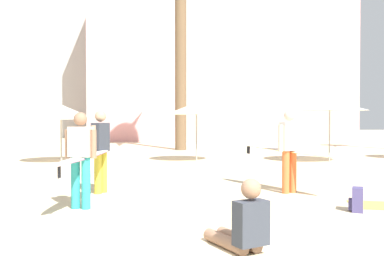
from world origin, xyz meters
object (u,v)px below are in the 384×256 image
person_near_left (288,149)px  person_mid_left (243,226)px  cafe_umbrella_3 (196,109)px  person_far_right (101,148)px  backpack (357,200)px  person_mid_center (82,156)px  cafe_umbrella_2 (330,106)px  cafe_umbrella_0 (61,112)px

person_near_left → person_mid_left: person_near_left is taller
cafe_umbrella_3 → person_far_right: size_ratio=1.32×
backpack → person_mid_center: person_mid_center is taller
cafe_umbrella_3 → backpack: cafe_umbrella_3 is taller
person_mid_center → person_near_left: (4.14, 1.55, 0.03)m
cafe_umbrella_2 → person_mid_left: bearing=-113.7°
person_mid_left → person_mid_center: bearing=15.3°
cafe_umbrella_0 → cafe_umbrella_3: size_ratio=1.08×
person_mid_center → cafe_umbrella_2: bearing=-29.0°
backpack → cafe_umbrella_0: bearing=-27.1°
person_far_right → person_near_left: bearing=24.6°
cafe_umbrella_0 → person_far_right: 7.39m
person_mid_left → cafe_umbrella_3: bearing=-26.9°
cafe_umbrella_0 → person_mid_left: size_ratio=2.61×
cafe_umbrella_3 → person_near_left: cafe_umbrella_3 is taller
cafe_umbrella_2 → cafe_umbrella_0: bearing=179.1°
cafe_umbrella_3 → person_near_left: size_ratio=0.85×
backpack → person_far_right: 5.26m
backpack → person_mid_left: (-2.30, -2.23, 0.11)m
person_far_right → cafe_umbrella_3: bearing=96.3°
person_mid_left → person_far_right: bearing=2.6°
cafe_umbrella_2 → backpack: (-2.49, -8.69, -1.90)m
cafe_umbrella_0 → person_mid_center: size_ratio=0.84×
person_mid_center → person_mid_left: person_mid_center is taller
person_mid_left → cafe_umbrella_2: bearing=-51.4°
backpack → person_far_right: person_far_right is taller
cafe_umbrella_0 → cafe_umbrella_2: bearing=-0.9°
cafe_umbrella_2 → person_near_left: bearing=-115.7°
person_near_left → person_mid_center: bearing=-97.5°
cafe_umbrella_3 → person_mid_center: (-2.38, -8.66, -1.08)m
cafe_umbrella_2 → person_mid_center: (-7.33, -8.20, -1.18)m
person_near_left → cafe_umbrella_2: bearing=126.2°
person_mid_center → person_near_left: person_near_left is taller
cafe_umbrella_0 → person_mid_center: 8.81m
cafe_umbrella_2 → person_mid_center: 11.06m
cafe_umbrella_0 → person_far_right: (2.70, -6.82, -0.89)m
cafe_umbrella_0 → person_near_left: (6.79, -6.80, -0.91)m
person_far_right → backpack: bearing=1.5°
cafe_umbrella_3 → person_mid_left: bearing=-89.2°
person_mid_center → cafe_umbrella_0: bearing=30.5°
cafe_umbrella_2 → person_mid_left: cafe_umbrella_2 is taller
cafe_umbrella_2 → backpack: size_ratio=6.64×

